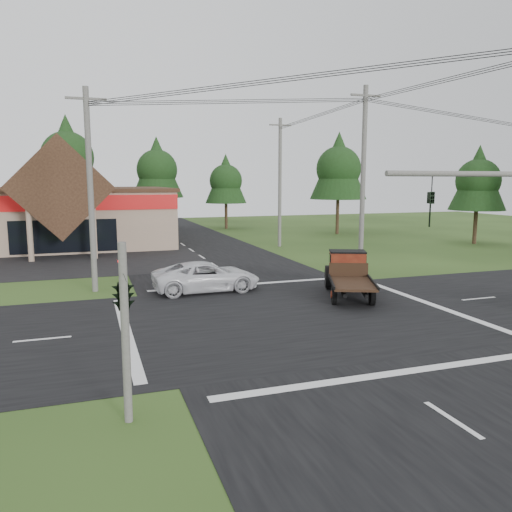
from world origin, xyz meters
name	(u,v)px	position (x,y,z in m)	size (l,w,h in m)	color
ground	(293,316)	(0.00, 0.00, 0.00)	(120.00, 120.00, 0.00)	#273F16
road_ns	(293,316)	(0.00, 0.00, 0.01)	(12.00, 120.00, 0.02)	black
road_ew	(293,316)	(0.00, 0.00, 0.01)	(120.00, 12.00, 0.02)	black
parking_apron	(3,265)	(-14.00, 19.00, 0.01)	(28.00, 14.00, 0.02)	black
traffic_signal_corner	(123,278)	(-7.50, -7.32, 3.52)	(0.53, 2.48, 4.40)	#595651
utility_pole_nw	(90,189)	(-8.00, 8.00, 5.39)	(2.00, 0.30, 10.50)	#595651
utility_pole_ne	(363,180)	(8.00, 8.00, 5.89)	(2.00, 0.30, 11.50)	#595651
utility_pole_n	(280,182)	(8.00, 22.00, 5.74)	(2.00, 0.30, 11.20)	#595651
tree_row_c	(67,155)	(-10.00, 41.00, 8.72)	(7.28, 7.28, 13.13)	#332316
tree_row_d	(157,168)	(0.00, 42.00, 7.38)	(6.16, 6.16, 11.11)	#332316
tree_row_e	(226,179)	(8.00, 40.00, 6.03)	(5.04, 5.04, 9.09)	#332316
tree_side_ne	(339,166)	(18.00, 30.00, 7.38)	(6.16, 6.16, 11.11)	#332316
tree_side_e_near	(478,179)	(26.00, 18.00, 6.03)	(5.04, 5.04, 9.09)	#332316
antique_flatbed_truck	(349,275)	(4.09, 2.43, 1.13)	(2.07, 5.41, 2.26)	#50130B
white_pickup	(206,276)	(-2.38, 6.15, 0.79)	(2.61, 5.66, 1.57)	silver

